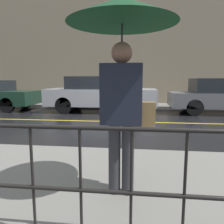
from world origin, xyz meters
TOP-DOWN VIEW (x-y plane):
  - ground_plane at (0.00, 0.00)m, footprint 80.00×80.00m
  - sidewalk_near at (0.00, -4.69)m, footprint 28.00×2.63m
  - sidewalk_far at (0.00, 4.21)m, footprint 28.00×1.66m
  - lane_marking at (0.00, 0.00)m, footprint 25.20×0.12m
  - building_storefront at (0.00, 5.19)m, footprint 28.00×0.30m
  - railing_foreground at (-0.00, -5.76)m, footprint 12.00×0.04m
  - pedestrian at (0.87, -5.00)m, footprint 1.15×1.15m
  - car_silver at (-0.63, 2.34)m, footprint 4.80×1.89m
  - car_grey at (4.65, 2.34)m, footprint 4.57×1.72m

SIDE VIEW (x-z plane):
  - ground_plane at x=0.00m, z-range 0.00..0.00m
  - lane_marking at x=0.00m, z-range 0.00..0.01m
  - sidewalk_near at x=0.00m, z-range 0.00..0.14m
  - sidewalk_far at x=0.00m, z-range 0.00..0.14m
  - railing_foreground at x=0.00m, z-range 0.27..1.21m
  - car_grey at x=4.65m, z-range 0.01..1.50m
  - car_silver at x=-0.63m, z-range 0.02..1.60m
  - pedestrian at x=0.87m, z-range 0.81..2.92m
  - building_storefront at x=0.00m, z-range 0.00..5.97m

